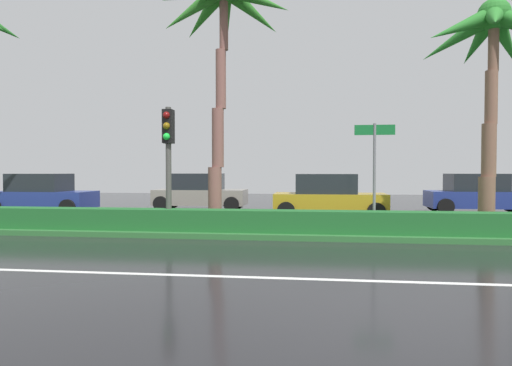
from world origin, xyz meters
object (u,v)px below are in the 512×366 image
palm_tree_centre_left (493,44)px  car_in_traffic_fourth (478,194)px  street_name_sign (374,162)px  car_in_traffic_second (200,192)px  traffic_signal_median_left (168,145)px  car_in_traffic_third (328,197)px  car_in_traffic_leading (42,194)px  palm_tree_mid_left (223,17)px

palm_tree_centre_left → car_in_traffic_fourth: (2.04, 6.71, -4.64)m
street_name_sign → car_in_traffic_second: bearing=131.9°
car_in_traffic_second → car_in_traffic_fourth: bearing=-0.6°
traffic_signal_median_left → car_in_traffic_third: traffic_signal_median_left is taller
car_in_traffic_third → car_in_traffic_leading: bearing=178.2°
palm_tree_mid_left → car_in_traffic_third: (3.37, 4.05, -5.71)m
street_name_sign → car_in_traffic_third: street_name_sign is taller
car_in_traffic_second → car_in_traffic_fourth: size_ratio=1.00×
car_in_traffic_leading → street_name_sign: bearing=-21.3°
street_name_sign → car_in_traffic_fourth: bearing=54.5°
street_name_sign → car_in_traffic_leading: size_ratio=0.70×
car_in_traffic_second → car_in_traffic_fourth: 12.47m
car_in_traffic_second → traffic_signal_median_left: bearing=-81.6°
street_name_sign → car_in_traffic_third: bearing=102.6°
street_name_sign → palm_tree_centre_left: bearing=15.5°
palm_tree_mid_left → car_in_traffic_fourth: palm_tree_mid_left is taller
palm_tree_mid_left → car_in_traffic_leading: 11.46m
street_name_sign → car_in_traffic_second: 10.55m
car_in_traffic_leading → car_in_traffic_fourth: bearing=7.4°
traffic_signal_median_left → palm_tree_centre_left: bearing=8.3°
car_in_traffic_leading → car_in_traffic_third: same height
palm_tree_centre_left → car_in_traffic_second: 13.31m
palm_tree_centre_left → car_in_traffic_second: (-10.43, 6.84, -4.64)m
traffic_signal_median_left → car_in_traffic_third: 7.24m
car_in_traffic_leading → car_in_traffic_fourth: size_ratio=1.00×
car_in_traffic_second → car_in_traffic_third: size_ratio=1.00×
palm_tree_mid_left → palm_tree_centre_left: bearing=1.3°
palm_tree_mid_left → palm_tree_centre_left: 7.95m
car_in_traffic_second → car_in_traffic_third: 6.63m
palm_tree_centre_left → car_in_traffic_third: size_ratio=1.54×
palm_tree_mid_left → car_in_traffic_leading: palm_tree_mid_left is taller
car_in_traffic_third → street_name_sign: bearing=-77.4°
car_in_traffic_third → car_in_traffic_fourth: same height
palm_tree_centre_left → traffic_signal_median_left: bearing=-171.7°
palm_tree_mid_left → car_in_traffic_second: bearing=110.0°
street_name_sign → car_in_traffic_leading: bearing=158.7°
car_in_traffic_third → car_in_traffic_fourth: 7.14m
traffic_signal_median_left → car_in_traffic_leading: traffic_signal_median_left is taller
car_in_traffic_leading → car_in_traffic_third: size_ratio=1.00×
palm_tree_centre_left → street_name_sign: (-3.43, -0.95, -3.39)m
car_in_traffic_third → traffic_signal_median_left: bearing=-132.1°
palm_tree_centre_left → street_name_sign: palm_tree_centre_left is taller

